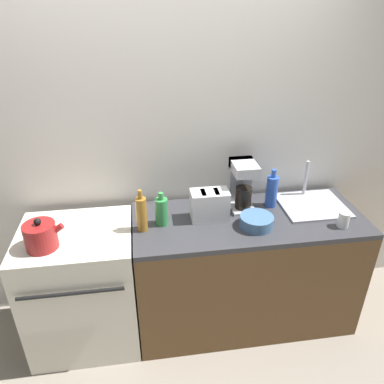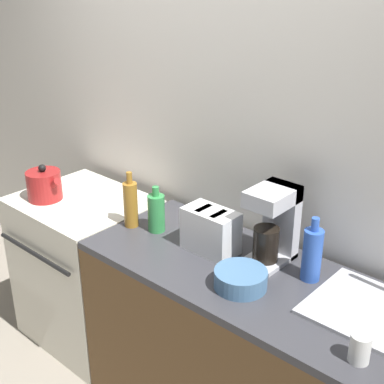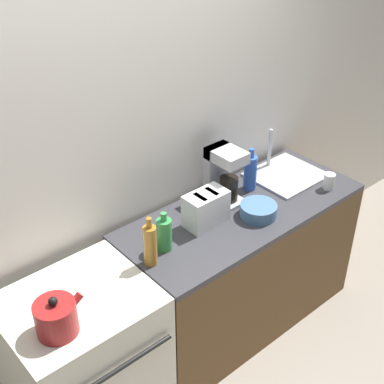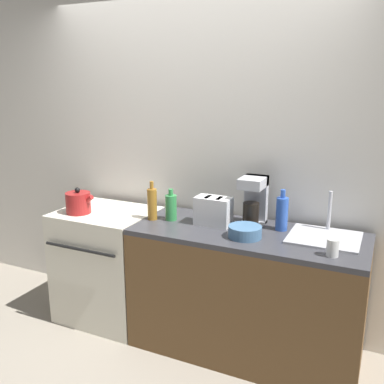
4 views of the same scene
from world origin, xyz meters
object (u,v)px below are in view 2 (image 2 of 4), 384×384
Objects in this scene: coffee_maker at (274,222)px; bottle_amber at (131,204)px; kettle at (44,185)px; bowl at (241,279)px; bottle_blue at (312,254)px; bottle_green at (156,212)px; toaster at (211,231)px; cup_white at (360,348)px; stove at (87,268)px.

coffee_maker is 0.74m from bottle_amber.
kettle is 1.33m from bowl.
kettle is at bearing -169.67° from bottle_blue.
kettle is 1.54m from bottle_blue.
coffee_maker is 1.49× the size of bottle_green.
bottle_green is (-0.32, -0.03, -0.00)m from toaster.
bottle_blue reaches higher than kettle.
kettle is at bearing -170.36° from toaster.
kettle is 0.61m from bottle_amber.
kettle is at bearing 178.37° from cup_white.
bowl is at bearing -27.40° from toaster.
toaster is at bearing 9.64° from kettle.
kettle reaches higher than cup_white.
toaster is at bearing 164.59° from cup_white.
toaster is 0.89× the size of bottle_blue.
stove is 3.59× the size of toaster.
bottle_amber reaches higher than bottle_green.
bottle_blue reaches higher than bottle_green.
coffee_maker is 1.21× the size of bottle_amber.
bottle_green reaches higher than kettle.
bottle_amber is at bearing 174.51° from bowl.
cup_white is (1.29, -0.16, -0.07)m from bottle_amber.
bottle_green is at bearing 168.83° from bowl.
bottle_green is 0.14m from bottle_amber.
stove is 1.31m from coffee_maker.
bottle_amber is at bearing -159.31° from bottle_green.
coffee_maker is at bearing 16.17° from bottle_amber.
bowl is at bearing -5.49° from bottle_amber.
kettle reaches higher than stove.
toaster reaches higher than stove.
bottle_blue is (1.35, 0.15, 0.56)m from stove.
bottle_amber reaches higher than bowl.
cup_white is (1.73, -0.18, 0.49)m from stove.
bottle_blue is at bearing 9.02° from bottle_green.
bottle_blue reaches higher than cup_white.
stove is 3.78× the size of kettle.
bottle_blue is 0.99× the size of bottle_amber.
cup_white reaches higher than bowl.
stove is 1.47m from bottle_blue.
bottle_blue is at bearing 10.74° from bottle_amber.
bottle_blue is at bearing 6.46° from stove.
bottle_amber is at bearing -169.26° from bottle_blue.
toaster is at bearing 152.60° from bowl.
stove is 1.04m from toaster.
stove is 1.81m from cup_white.
kettle is (-0.16, -0.12, 0.52)m from stove.
kettle is 0.95× the size of toaster.
bottle_blue is 1.30× the size of bowl.
kettle is 1.06m from toaster.
toaster is (0.89, 0.06, 0.54)m from stove.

